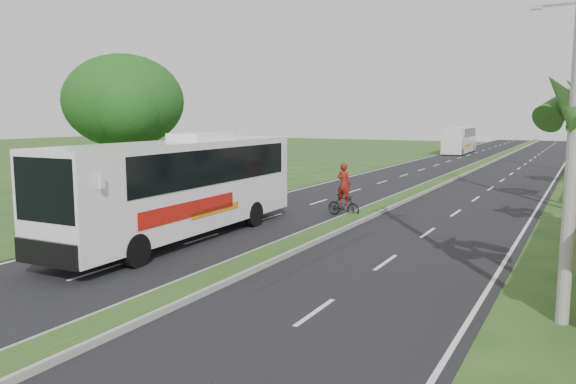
% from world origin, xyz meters
% --- Properties ---
extents(ground, '(180.00, 180.00, 0.00)m').
position_xyz_m(ground, '(0.00, 0.00, 0.00)').
color(ground, '#1E4619').
rests_on(ground, ground).
extents(road_asphalt, '(14.00, 160.00, 0.02)m').
position_xyz_m(road_asphalt, '(0.00, 20.00, 0.01)').
color(road_asphalt, black).
rests_on(road_asphalt, ground).
extents(median_strip, '(1.20, 160.00, 0.18)m').
position_xyz_m(median_strip, '(0.00, 20.00, 0.10)').
color(median_strip, gray).
rests_on(median_strip, ground).
extents(lane_edge_left, '(0.12, 160.00, 0.01)m').
position_xyz_m(lane_edge_left, '(-6.70, 20.00, 0.00)').
color(lane_edge_left, silver).
rests_on(lane_edge_left, ground).
extents(lane_edge_right, '(0.12, 160.00, 0.01)m').
position_xyz_m(lane_edge_right, '(6.70, 20.00, 0.00)').
color(lane_edge_right, silver).
rests_on(lane_edge_right, ground).
extents(shade_tree, '(6.30, 6.00, 7.54)m').
position_xyz_m(shade_tree, '(-12.11, 10.02, 5.03)').
color(shade_tree, '#473321').
rests_on(shade_tree, ground).
extents(coach_bus_main, '(2.83, 11.97, 3.85)m').
position_xyz_m(coach_bus_main, '(-4.09, 4.74, 2.12)').
color(coach_bus_main, white).
rests_on(coach_bus_main, ground).
extents(coach_bus_far, '(2.66, 10.67, 3.09)m').
position_xyz_m(coach_bus_far, '(-5.20, 58.15, 1.75)').
color(coach_bus_far, white).
rests_on(coach_bus_far, ground).
extents(motorcyclist, '(1.68, 0.72, 2.41)m').
position_xyz_m(motorcyclist, '(-0.77, 11.82, 0.92)').
color(motorcyclist, black).
rests_on(motorcyclist, ground).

